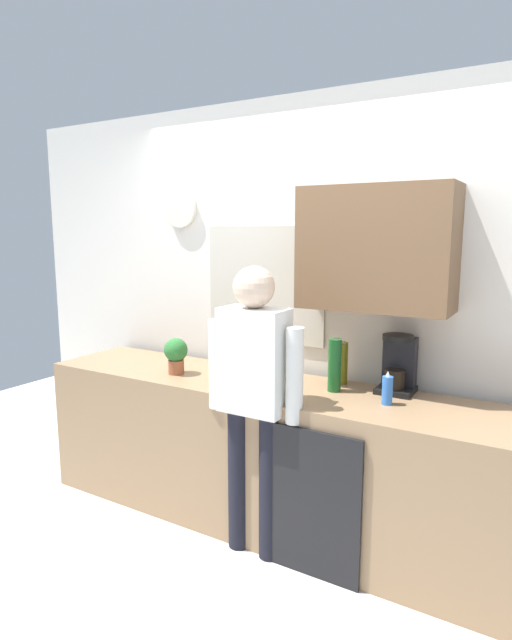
{
  "coord_description": "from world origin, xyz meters",
  "views": [
    {
      "loc": [
        1.39,
        -2.32,
        1.77
      ],
      "look_at": [
        -0.14,
        0.25,
        1.27
      ],
      "focal_mm": 29.5,
      "sensor_mm": 36.0,
      "label": 1
    }
  ],
  "objects": [
    {
      "name": "bottle_dark_sauce",
      "position": [
        -0.35,
        0.18,
        0.97
      ],
      "size": [
        0.06,
        0.06,
        0.18
      ],
      "primitive_type": "cylinder",
      "color": "black",
      "rests_on": "kitchen_counter"
    },
    {
      "name": "person_at_sink",
      "position": [
        0.0,
        0.0,
        0.95
      ],
      "size": [
        0.57,
        0.22,
        1.6
      ],
      "rotation": [
        0.0,
        0.0,
        -0.21
      ],
      "color": "black",
      "rests_on": "ground_plane"
    },
    {
      "name": "coffee_maker",
      "position": [
        0.61,
        0.55,
        1.03
      ],
      "size": [
        0.2,
        0.2,
        0.33
      ],
      "color": "black",
      "rests_on": "kitchen_counter"
    },
    {
      "name": "back_wall_assembly",
      "position": [
        0.05,
        0.7,
        1.35
      ],
      "size": [
        4.78,
        0.42,
        2.6
      ],
      "color": "white",
      "rests_on": "ground_plane"
    },
    {
      "name": "potted_plant",
      "position": [
        -0.7,
        0.21,
        1.01
      ],
      "size": [
        0.15,
        0.15,
        0.23
      ],
      "color": "#9E5638",
      "rests_on": "kitchen_counter"
    },
    {
      "name": "bottle_olive_oil",
      "position": [
        0.29,
        0.54,
        1.01
      ],
      "size": [
        0.06,
        0.06,
        0.25
      ],
      "primitive_type": "cylinder",
      "color": "olive",
      "rests_on": "kitchen_counter"
    },
    {
      "name": "bottle_green_wine",
      "position": [
        0.3,
        0.37,
        1.03
      ],
      "size": [
        0.07,
        0.07,
        0.3
      ],
      "primitive_type": "cylinder",
      "color": "#195923",
      "rests_on": "kitchen_counter"
    },
    {
      "name": "dish_soap",
      "position": [
        0.63,
        0.3,
        0.96
      ],
      "size": [
        0.06,
        0.06,
        0.18
      ],
      "color": "blue",
      "rests_on": "kitchen_counter"
    },
    {
      "name": "dishwasher_panel",
      "position": [
        0.35,
        -0.03,
        0.4
      ],
      "size": [
        0.56,
        0.02,
        0.79
      ],
      "primitive_type": "cube",
      "color": "black",
      "rests_on": "ground_plane"
    },
    {
      "name": "kitchen_counter",
      "position": [
        0.0,
        0.3,
        0.44
      ],
      "size": [
        3.18,
        0.64,
        0.88
      ],
      "primitive_type": "cube",
      "color": "#937251",
      "rests_on": "ground_plane"
    },
    {
      "name": "ground_plane",
      "position": [
        0.0,
        0.0,
        0.0
      ],
      "size": [
        8.0,
        8.0,
        0.0
      ],
      "primitive_type": "plane",
      "color": "silver"
    }
  ]
}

